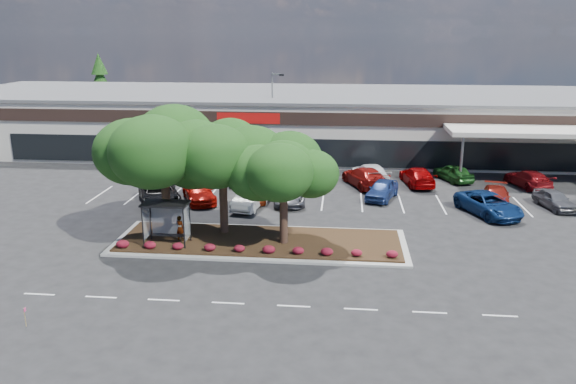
# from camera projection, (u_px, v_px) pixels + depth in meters

# --- Properties ---
(ground) EXTENTS (160.00, 160.00, 0.00)m
(ground) POSITION_uv_depth(u_px,v_px,m) (286.00, 271.00, 30.77)
(ground) COLOR black
(ground) RESTS_ON ground
(retail_store) EXTENTS (80.40, 25.20, 6.25)m
(retail_store) POSITION_uv_depth(u_px,v_px,m) (318.00, 120.00, 62.33)
(retail_store) COLOR beige
(retail_store) RESTS_ON ground
(landscape_island) EXTENTS (18.00, 6.00, 0.26)m
(landscape_island) POSITION_uv_depth(u_px,v_px,m) (260.00, 242.00, 34.75)
(landscape_island) COLOR #AAAAA4
(landscape_island) RESTS_ON ground
(lane_markings) EXTENTS (33.12, 20.06, 0.01)m
(lane_markings) POSITION_uv_depth(u_px,v_px,m) (298.00, 212.00, 40.75)
(lane_markings) COLOR silver
(lane_markings) RESTS_ON ground
(shrub_row) EXTENTS (17.00, 0.80, 0.50)m
(shrub_row) POSITION_uv_depth(u_px,v_px,m) (255.00, 248.00, 32.63)
(shrub_row) COLOR maroon
(shrub_row) RESTS_ON landscape_island
(bus_shelter) EXTENTS (2.75, 1.55, 2.59)m
(bus_shelter) POSITION_uv_depth(u_px,v_px,m) (167.00, 211.00, 33.67)
(bus_shelter) COLOR black
(bus_shelter) RESTS_ON landscape_island
(island_tree_west) EXTENTS (7.20, 7.20, 7.89)m
(island_tree_west) POSITION_uv_depth(u_px,v_px,m) (165.00, 174.00, 34.67)
(island_tree_west) COLOR black
(island_tree_west) RESTS_ON landscape_island
(island_tree_mid) EXTENTS (6.60, 6.60, 7.32)m
(island_tree_mid) POSITION_uv_depth(u_px,v_px,m) (223.00, 177.00, 35.09)
(island_tree_mid) COLOR black
(island_tree_mid) RESTS_ON landscape_island
(island_tree_east) EXTENTS (5.80, 5.80, 6.50)m
(island_tree_east) POSITION_uv_depth(u_px,v_px,m) (284.00, 191.00, 33.39)
(island_tree_east) COLOR black
(island_tree_east) RESTS_ON landscape_island
(conifer_north_west) EXTENTS (4.40, 4.40, 10.00)m
(conifer_north_west) POSITION_uv_depth(u_px,v_px,m) (101.00, 90.00, 76.24)
(conifer_north_west) COLOR black
(conifer_north_west) RESTS_ON ground
(person_waiting) EXTENTS (0.68, 0.56, 1.58)m
(person_waiting) POSITION_uv_depth(u_px,v_px,m) (180.00, 228.00, 34.45)
(person_waiting) COLOR #594C47
(person_waiting) RESTS_ON landscape_island
(light_pole) EXTENTS (1.39, 0.83, 8.74)m
(light_pole) POSITION_uv_depth(u_px,v_px,m) (274.00, 122.00, 56.92)
(light_pole) COLOR #AAAAA4
(light_pole) RESTS_ON ground
(survey_stake) EXTENTS (0.08, 0.14, 0.92)m
(survey_stake) POSITION_uv_depth(u_px,v_px,m) (25.00, 314.00, 24.85)
(survey_stake) COLOR #97804F
(survey_stake) RESTS_ON ground
(car_0) EXTENTS (5.04, 6.80, 1.72)m
(car_0) POSITION_uv_depth(u_px,v_px,m) (159.00, 193.00, 42.49)
(car_0) COLOR black
(car_0) RESTS_ON ground
(car_1) EXTENTS (3.96, 5.45, 1.47)m
(car_1) POSITION_uv_depth(u_px,v_px,m) (199.00, 192.00, 43.34)
(car_1) COLOR #930B04
(car_1) RESTS_ON ground
(car_2) EXTENTS (2.33, 4.88, 1.34)m
(car_2) POSITION_uv_depth(u_px,v_px,m) (254.00, 192.00, 43.50)
(car_2) COLOR maroon
(car_2) RESTS_ON ground
(car_3) EXTENTS (2.39, 4.89, 1.54)m
(car_3) POSITION_uv_depth(u_px,v_px,m) (250.00, 198.00, 41.69)
(car_3) COLOR silver
(car_3) RESTS_ON ground
(car_4) EXTENTS (2.93, 5.30, 1.41)m
(car_4) POSITION_uv_depth(u_px,v_px,m) (289.00, 194.00, 42.97)
(car_4) COLOR #4C4D53
(car_4) RESTS_ON ground
(car_5) EXTENTS (3.17, 4.75, 1.50)m
(car_5) POSITION_uv_depth(u_px,v_px,m) (382.00, 190.00, 43.89)
(car_5) COLOR navy
(car_5) RESTS_ON ground
(car_6) EXTENTS (4.59, 6.17, 1.56)m
(car_6) POSITION_uv_depth(u_px,v_px,m) (489.00, 204.00, 40.09)
(car_6) COLOR navy
(car_6) RESTS_ON ground
(car_7) EXTENTS (2.92, 5.12, 1.40)m
(car_7) POSITION_uv_depth(u_px,v_px,m) (496.00, 197.00, 42.05)
(car_7) COLOR maroon
(car_7) RESTS_ON ground
(car_8) EXTENTS (2.47, 4.30, 1.38)m
(car_8) POSITION_uv_depth(u_px,v_px,m) (554.00, 199.00, 41.56)
(car_8) COLOR #505156
(car_8) RESTS_ON ground
(car_9) EXTENTS (3.15, 4.97, 1.58)m
(car_9) POSITION_uv_depth(u_px,v_px,m) (194.00, 164.00, 52.24)
(car_9) COLOR #5A5A61
(car_9) RESTS_ON ground
(car_10) EXTENTS (3.80, 5.63, 1.43)m
(car_10) POSITION_uv_depth(u_px,v_px,m) (240.00, 174.00, 48.66)
(car_10) COLOR #134624
(car_10) RESTS_ON ground
(car_11) EXTENTS (3.18, 5.59, 1.47)m
(car_11) POSITION_uv_depth(u_px,v_px,m) (287.00, 177.00, 47.77)
(car_11) COLOR black
(car_11) RESTS_ON ground
(car_12) EXTENTS (3.44, 4.92, 1.32)m
(car_12) POSITION_uv_depth(u_px,v_px,m) (308.00, 177.00, 47.96)
(car_12) COLOR navy
(car_12) RESTS_ON ground
(car_13) EXTENTS (3.62, 6.10, 1.66)m
(car_13) POSITION_uv_depth(u_px,v_px,m) (370.00, 173.00, 48.57)
(car_13) COLOR white
(car_13) RESTS_ON ground
(car_14) EXTENTS (4.31, 6.19, 1.66)m
(car_14) POSITION_uv_depth(u_px,v_px,m) (365.00, 177.00, 47.41)
(car_14) COLOR maroon
(car_14) RESTS_ON ground
(car_15) EXTENTS (2.88, 5.51, 1.52)m
(car_15) POSITION_uv_depth(u_px,v_px,m) (417.00, 176.00, 47.86)
(car_15) COLOR #8D0203
(car_15) RESTS_ON ground
(car_16) EXTENTS (3.37, 4.76, 1.51)m
(car_16) POSITION_uv_depth(u_px,v_px,m) (453.00, 172.00, 49.22)
(car_16) COLOR #1E561D
(car_16) RESTS_ON ground
(car_17) EXTENTS (3.38, 5.35, 1.44)m
(car_17) POSITION_uv_depth(u_px,v_px,m) (528.00, 179.00, 47.24)
(car_17) COLOR maroon
(car_17) RESTS_ON ground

